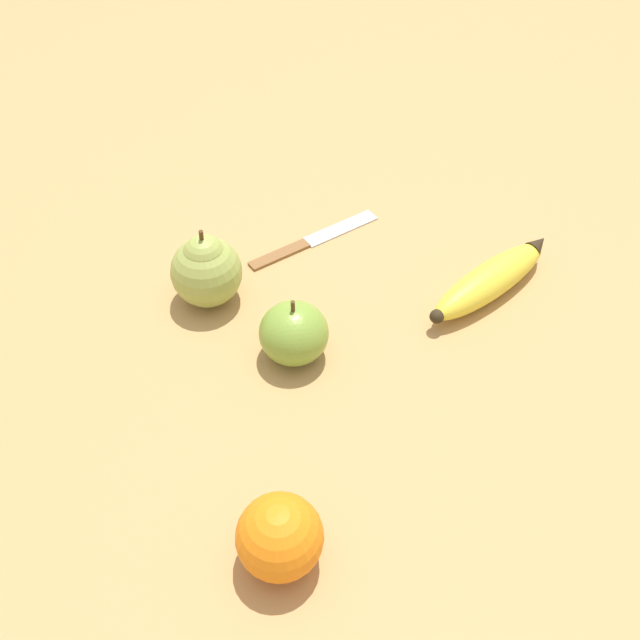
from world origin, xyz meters
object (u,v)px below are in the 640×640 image
banana (491,280)px  pear (206,269)px  paring_knife (310,241)px  apple (294,333)px  orange (280,537)px

banana → pear: 0.34m
banana → paring_knife: banana is taller
banana → apple: apple is taller
pear → paring_knife: bearing=14.1°
banana → apple: (-0.25, 0.02, 0.01)m
pear → apple: (0.05, -0.13, -0.01)m
orange → apple: bearing=61.6°
banana → orange: 0.42m
banana → paring_knife: 0.24m
orange → apple: (0.12, 0.21, -0.00)m
pear → apple: bearing=-68.2°
pear → paring_knife: size_ratio=0.54×
banana → paring_knife: (-0.15, 0.18, -0.02)m
banana → orange: (-0.37, -0.20, 0.02)m
banana → apple: size_ratio=2.48×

